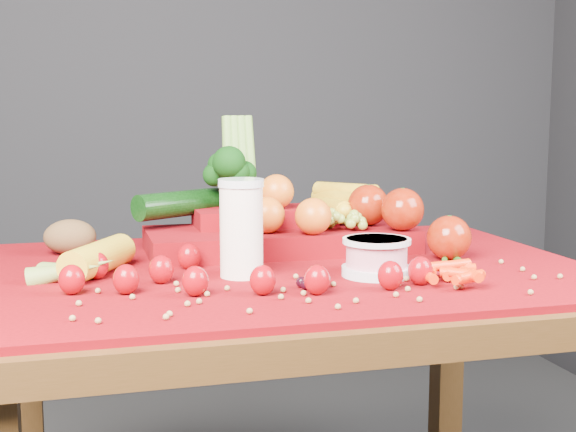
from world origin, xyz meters
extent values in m
cube|color=black|center=(0.00, 1.50, 1.25)|extent=(3.00, 0.02, 2.50)
cube|color=#34200B|center=(0.00, 0.00, 0.72)|extent=(1.10, 0.80, 0.05)
cube|color=#34200B|center=(0.48, 0.33, 0.35)|extent=(0.06, 0.06, 0.70)
cube|color=#73030A|center=(0.00, 0.00, 0.76)|extent=(1.05, 0.75, 0.01)
cylinder|color=white|center=(-0.10, -0.06, 0.84)|extent=(0.07, 0.07, 0.16)
cylinder|color=silver|center=(-0.10, -0.06, 0.92)|extent=(0.08, 0.08, 0.01)
cylinder|color=silver|center=(0.12, -0.12, 0.77)|extent=(0.12, 0.12, 0.02)
cylinder|color=pink|center=(0.12, -0.12, 0.80)|extent=(0.10, 0.10, 0.05)
cylinder|color=silver|center=(0.12, -0.12, 0.82)|extent=(0.12, 0.12, 0.01)
ellipsoid|color=#990A0F|center=(-0.24, -0.08, 0.79)|extent=(0.04, 0.04, 0.05)
cone|color=#0C4413|center=(-0.24, -0.08, 0.81)|extent=(0.03, 0.03, 0.01)
ellipsoid|color=#990A0F|center=(-0.30, -0.14, 0.79)|extent=(0.04, 0.04, 0.05)
cone|color=#0C4413|center=(-0.30, -0.14, 0.81)|extent=(0.03, 0.03, 0.01)
ellipsoid|color=#990A0F|center=(-0.20, -0.18, 0.79)|extent=(0.04, 0.04, 0.05)
cone|color=#0C4413|center=(-0.20, -0.18, 0.81)|extent=(0.03, 0.03, 0.01)
ellipsoid|color=#990A0F|center=(-0.10, -0.20, 0.79)|extent=(0.04, 0.04, 0.05)
cone|color=#0C4413|center=(-0.10, -0.20, 0.81)|extent=(0.03, 0.03, 0.01)
ellipsoid|color=#990A0F|center=(-0.02, -0.22, 0.79)|extent=(0.04, 0.04, 0.05)
cone|color=#0C4413|center=(-0.02, -0.22, 0.81)|extent=(0.03, 0.03, 0.01)
ellipsoid|color=#990A0F|center=(0.10, -0.22, 0.79)|extent=(0.04, 0.04, 0.05)
cone|color=#0C4413|center=(0.10, -0.22, 0.81)|extent=(0.03, 0.03, 0.01)
ellipsoid|color=#990A0F|center=(-0.18, 0.02, 0.79)|extent=(0.04, 0.04, 0.05)
cone|color=#0C4413|center=(-0.18, 0.02, 0.81)|extent=(0.03, 0.03, 0.01)
ellipsoid|color=#990A0F|center=(-0.34, -0.02, 0.79)|extent=(0.04, 0.04, 0.05)
cone|color=#0C4413|center=(-0.34, -0.02, 0.81)|extent=(0.03, 0.03, 0.01)
ellipsoid|color=#990A0F|center=(0.16, -0.20, 0.79)|extent=(0.04, 0.04, 0.05)
cone|color=#0C4413|center=(0.16, -0.20, 0.81)|extent=(0.03, 0.03, 0.01)
ellipsoid|color=#990A0F|center=(-0.38, -0.12, 0.79)|extent=(0.04, 0.04, 0.05)
cone|color=#0C4413|center=(-0.38, -0.12, 0.81)|extent=(0.03, 0.03, 0.01)
cylinder|color=gold|center=(-0.34, 0.02, 0.79)|extent=(0.14, 0.18, 0.06)
ellipsoid|color=brown|center=(-0.38, 0.22, 0.80)|extent=(0.10, 0.07, 0.07)
cube|color=#73030A|center=(0.02, 0.15, 0.78)|extent=(0.52, 0.22, 0.04)
cube|color=#73030A|center=(0.00, 0.20, 0.82)|extent=(0.28, 0.12, 0.03)
sphere|color=maroon|center=(0.24, 0.06, 0.85)|extent=(0.08, 0.08, 0.08)
sphere|color=maroon|center=(0.30, -0.02, 0.80)|extent=(0.08, 0.08, 0.08)
sphere|color=maroon|center=(0.20, 0.14, 0.85)|extent=(0.08, 0.08, 0.08)
sphere|color=#C5570D|center=(-0.02, 0.10, 0.84)|extent=(0.07, 0.07, 0.07)
sphere|color=#C5570D|center=(0.06, 0.06, 0.84)|extent=(0.07, 0.07, 0.07)
sphere|color=#C5570D|center=(0.02, 0.18, 0.88)|extent=(0.07, 0.07, 0.07)
cylinder|color=gold|center=(0.12, 0.22, 0.82)|extent=(0.06, 0.17, 0.04)
cylinder|color=gold|center=(0.14, 0.22, 0.84)|extent=(0.04, 0.17, 0.04)
cylinder|color=gold|center=(0.16, 0.22, 0.85)|extent=(0.07, 0.17, 0.04)
cylinder|color=gold|center=(0.18, 0.22, 0.87)|extent=(0.10, 0.17, 0.04)
cylinder|color=#3F662D|center=(-0.07, 0.20, 0.86)|extent=(0.04, 0.04, 0.04)
cylinder|color=olive|center=(-0.07, 0.24, 0.92)|extent=(0.03, 0.06, 0.22)
cylinder|color=olive|center=(-0.05, 0.24, 0.92)|extent=(0.02, 0.06, 0.22)
cylinder|color=olive|center=(-0.03, 0.24, 0.92)|extent=(0.02, 0.06, 0.22)
cylinder|color=olive|center=(-0.02, 0.24, 0.92)|extent=(0.03, 0.06, 0.22)
cylinder|color=black|center=(-0.14, 0.24, 0.85)|extent=(0.25, 0.18, 0.05)
camera|label=1|loc=(-0.38, -1.36, 1.05)|focal=50.00mm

